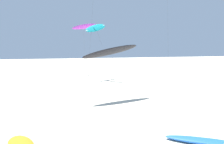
% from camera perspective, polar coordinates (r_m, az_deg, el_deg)
% --- Properties ---
extents(flying_kite_5, '(8.32, 8.99, 7.28)m').
position_cam_1_polar(flying_kite_5, '(32.43, -0.17, 4.57)').
color(flying_kite_5, black).
rests_on(flying_kite_5, ground).
extents(flying_kite_6, '(5.27, 12.32, 12.18)m').
position_cam_1_polar(flying_kite_6, '(62.41, -6.18, 9.85)').
color(flying_kite_6, purple).
rests_on(flying_kite_6, ground).
extents(flying_kite_9, '(6.07, 11.66, 11.87)m').
position_cam_1_polar(flying_kite_9, '(54.16, -3.57, 9.60)').
color(flying_kite_9, '#19B2B7').
rests_on(flying_kite_9, ground).
extents(grounded_kite_1, '(5.26, 4.79, 0.36)m').
position_cam_1_polar(grounded_kite_1, '(19.32, 20.46, -14.11)').
color(grounded_kite_1, blue).
rests_on(grounded_kite_1, ground).
extents(grounded_kite_2, '(2.14, 3.89, 0.38)m').
position_cam_1_polar(grounded_kite_2, '(18.68, -19.30, -14.72)').
color(grounded_kite_2, orange).
rests_on(grounded_kite_2, ground).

